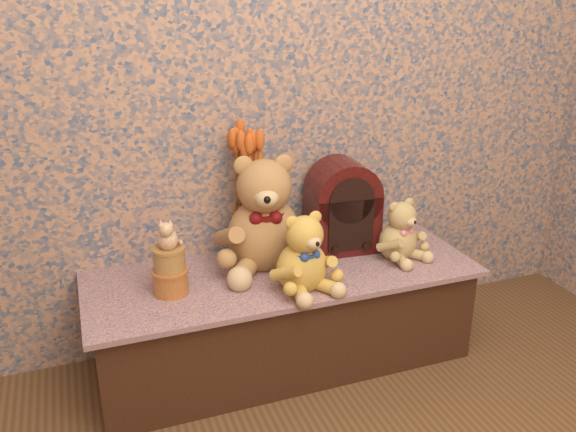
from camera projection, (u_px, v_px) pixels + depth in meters
name	position (u px, v px, depth m)	size (l,w,h in m)	color
display_shelf	(284.00, 316.00, 2.31)	(1.46, 0.54, 0.39)	navy
teddy_large	(264.00, 207.00, 2.22)	(0.37, 0.44, 0.47)	#AB7B42
teddy_medium	(302.00, 248.00, 2.07)	(0.24, 0.29, 0.30)	gold
teddy_small	(399.00, 227.00, 2.32)	(0.20, 0.24, 0.26)	tan
cathedral_radio	(342.00, 205.00, 2.38)	(0.27, 0.19, 0.37)	#3D0B0B
ceramic_vase	(247.00, 236.00, 2.31)	(0.11, 0.11, 0.19)	tan
dried_stalks	(246.00, 167.00, 2.21)	(0.19, 0.19, 0.37)	#CE5920
biscuit_tin_lower	(171.00, 282.00, 2.07)	(0.12, 0.12, 0.09)	gold
biscuit_tin_upper	(169.00, 259.00, 2.04)	(0.11, 0.11, 0.08)	#D3BC5C
cat_figurine	(167.00, 232.00, 2.00)	(0.08, 0.09, 0.12)	silver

